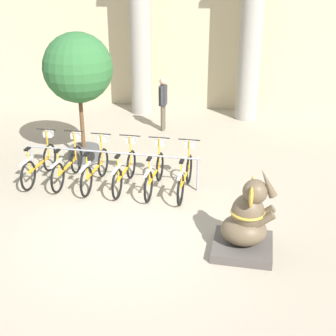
{
  "coord_description": "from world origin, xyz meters",
  "views": [
    {
      "loc": [
        2.2,
        -7.25,
        4.52
      ],
      "look_at": [
        0.56,
        0.78,
        1.0
      ],
      "focal_mm": 50.0,
      "sensor_mm": 36.0,
      "label": 1
    }
  ],
  "objects_px": {
    "bicycle_5": "(185,175)",
    "bicycle_2": "(96,168)",
    "bicycle_4": "(155,173)",
    "bicycle_1": "(68,165)",
    "bicycle_3": "(125,170)",
    "bicycle_0": "(40,163)",
    "potted_tree": "(78,72)",
    "elephant_statue": "(246,224)",
    "person_pedestrian": "(163,99)"
  },
  "relations": [
    {
      "from": "bicycle_3",
      "to": "bicycle_5",
      "type": "distance_m",
      "value": 1.35
    },
    {
      "from": "bicycle_1",
      "to": "bicycle_4",
      "type": "xyz_separation_m",
      "value": [
        2.03,
        -0.04,
        0.0
      ]
    },
    {
      "from": "bicycle_4",
      "to": "bicycle_5",
      "type": "bearing_deg",
      "value": -0.38
    },
    {
      "from": "bicycle_3",
      "to": "bicycle_4",
      "type": "relative_size",
      "value": 1.0
    },
    {
      "from": "bicycle_0",
      "to": "potted_tree",
      "type": "distance_m",
      "value": 2.35
    },
    {
      "from": "bicycle_3",
      "to": "bicycle_5",
      "type": "relative_size",
      "value": 1.0
    },
    {
      "from": "bicycle_5",
      "to": "elephant_statue",
      "type": "distance_m",
      "value": 2.5
    },
    {
      "from": "bicycle_0",
      "to": "bicycle_2",
      "type": "height_order",
      "value": "same"
    },
    {
      "from": "bicycle_4",
      "to": "bicycle_5",
      "type": "height_order",
      "value": "same"
    },
    {
      "from": "bicycle_4",
      "to": "elephant_statue",
      "type": "xyz_separation_m",
      "value": [
        2.07,
        -2.07,
        0.13
      ]
    },
    {
      "from": "bicycle_0",
      "to": "potted_tree",
      "type": "xyz_separation_m",
      "value": [
        0.54,
        1.36,
        1.84
      ]
    },
    {
      "from": "bicycle_4",
      "to": "bicycle_2",
      "type": "bearing_deg",
      "value": -179.32
    },
    {
      "from": "bicycle_1",
      "to": "person_pedestrian",
      "type": "bearing_deg",
      "value": 71.61
    },
    {
      "from": "bicycle_4",
      "to": "potted_tree",
      "type": "bearing_deg",
      "value": 147.59
    },
    {
      "from": "bicycle_1",
      "to": "potted_tree",
      "type": "bearing_deg",
      "value": 96.0
    },
    {
      "from": "bicycle_2",
      "to": "elephant_statue",
      "type": "bearing_deg",
      "value": -30.93
    },
    {
      "from": "bicycle_5",
      "to": "bicycle_2",
      "type": "bearing_deg",
      "value": -179.67
    },
    {
      "from": "bicycle_4",
      "to": "elephant_statue",
      "type": "bearing_deg",
      "value": -44.95
    },
    {
      "from": "bicycle_0",
      "to": "bicycle_4",
      "type": "relative_size",
      "value": 1.0
    },
    {
      "from": "bicycle_3",
      "to": "person_pedestrian",
      "type": "distance_m",
      "value": 4.11
    },
    {
      "from": "bicycle_0",
      "to": "bicycle_2",
      "type": "bearing_deg",
      "value": -1.47
    },
    {
      "from": "bicycle_5",
      "to": "person_pedestrian",
      "type": "relative_size",
      "value": 1.11
    },
    {
      "from": "bicycle_4",
      "to": "person_pedestrian",
      "type": "height_order",
      "value": "person_pedestrian"
    },
    {
      "from": "bicycle_0",
      "to": "bicycle_5",
      "type": "xyz_separation_m",
      "value": [
        3.39,
        -0.02,
        0.0
      ]
    },
    {
      "from": "bicycle_1",
      "to": "bicycle_3",
      "type": "height_order",
      "value": "same"
    },
    {
      "from": "bicycle_0",
      "to": "bicycle_1",
      "type": "height_order",
      "value": "same"
    },
    {
      "from": "potted_tree",
      "to": "bicycle_5",
      "type": "bearing_deg",
      "value": -25.9
    },
    {
      "from": "person_pedestrian",
      "to": "elephant_statue",
      "type": "bearing_deg",
      "value": -65.77
    },
    {
      "from": "person_pedestrian",
      "to": "bicycle_5",
      "type": "bearing_deg",
      "value": -71.45
    },
    {
      "from": "bicycle_4",
      "to": "person_pedestrian",
      "type": "relative_size",
      "value": 1.11
    },
    {
      "from": "bicycle_0",
      "to": "elephant_statue",
      "type": "distance_m",
      "value": 5.22
    },
    {
      "from": "bicycle_1",
      "to": "elephant_statue",
      "type": "bearing_deg",
      "value": -27.22
    },
    {
      "from": "bicycle_2",
      "to": "bicycle_4",
      "type": "height_order",
      "value": "same"
    },
    {
      "from": "bicycle_0",
      "to": "bicycle_4",
      "type": "height_order",
      "value": "same"
    },
    {
      "from": "potted_tree",
      "to": "bicycle_4",
      "type": "bearing_deg",
      "value": -32.41
    },
    {
      "from": "bicycle_2",
      "to": "potted_tree",
      "type": "xyz_separation_m",
      "value": [
        -0.82,
        1.4,
        1.84
      ]
    },
    {
      "from": "bicycle_0",
      "to": "elephant_statue",
      "type": "xyz_separation_m",
      "value": [
        4.78,
        -2.09,
        0.13
      ]
    },
    {
      "from": "potted_tree",
      "to": "bicycle_1",
      "type": "bearing_deg",
      "value": -84.0
    },
    {
      "from": "elephant_statue",
      "to": "potted_tree",
      "type": "height_order",
      "value": "potted_tree"
    },
    {
      "from": "bicycle_1",
      "to": "bicycle_4",
      "type": "bearing_deg",
      "value": -1.17
    },
    {
      "from": "bicycle_5",
      "to": "person_pedestrian",
      "type": "height_order",
      "value": "person_pedestrian"
    },
    {
      "from": "bicycle_2",
      "to": "bicycle_3",
      "type": "bearing_deg",
      "value": 1.44
    },
    {
      "from": "bicycle_5",
      "to": "elephant_statue",
      "type": "bearing_deg",
      "value": -55.94
    },
    {
      "from": "bicycle_0",
      "to": "person_pedestrian",
      "type": "height_order",
      "value": "person_pedestrian"
    },
    {
      "from": "bicycle_3",
      "to": "person_pedestrian",
      "type": "bearing_deg",
      "value": 90.19
    },
    {
      "from": "bicycle_0",
      "to": "bicycle_5",
      "type": "height_order",
      "value": "same"
    },
    {
      "from": "bicycle_0",
      "to": "person_pedestrian",
      "type": "xyz_separation_m",
      "value": [
        2.02,
        4.05,
        0.54
      ]
    },
    {
      "from": "bicycle_2",
      "to": "bicycle_3",
      "type": "height_order",
      "value": "same"
    },
    {
      "from": "bicycle_0",
      "to": "bicycle_2",
      "type": "xyz_separation_m",
      "value": [
        1.35,
        -0.03,
        0.0
      ]
    },
    {
      "from": "bicycle_4",
      "to": "potted_tree",
      "type": "relative_size",
      "value": 0.55
    }
  ]
}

